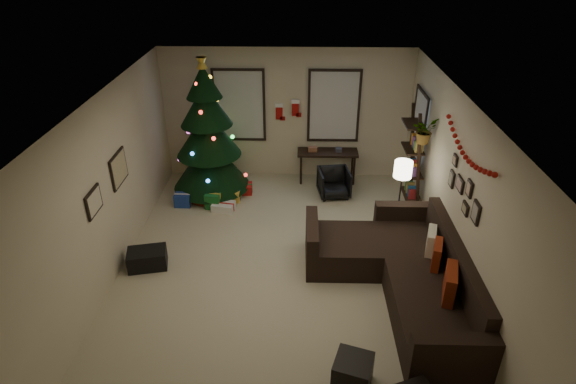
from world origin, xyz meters
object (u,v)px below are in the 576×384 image
object	(u,v)px
desk	(328,155)
desk_chair	(334,183)
bookshelf	(414,165)
christmas_tree	(208,138)
sofa	(404,273)

from	to	relation	value
desk	desk_chair	distance (m)	0.73
desk	bookshelf	world-z (taller)	bookshelf
christmas_tree	desk	size ratio (longest dim) A/B	2.26
sofa	desk_chair	world-z (taller)	sofa
christmas_tree	desk_chair	bearing A→B (deg)	-2.30
christmas_tree	sofa	world-z (taller)	christmas_tree
christmas_tree	desk	world-z (taller)	christmas_tree
christmas_tree	desk_chair	size ratio (longest dim) A/B	4.98
sofa	bookshelf	xyz separation A→B (m)	(0.50, 2.20, 0.68)
bookshelf	desk	bearing A→B (deg)	138.57
bookshelf	desk_chair	bearing A→B (deg)	154.88
christmas_tree	desk	distance (m)	2.46
sofa	desk	distance (m)	3.62
christmas_tree	sofa	bearing A→B (deg)	-41.81
desk	desk_chair	bearing A→B (deg)	-80.59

